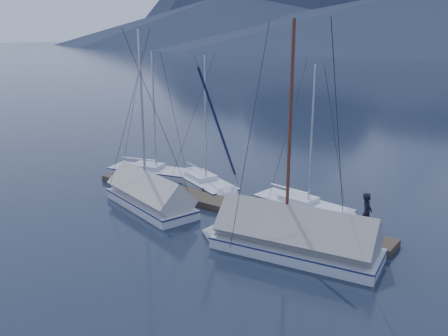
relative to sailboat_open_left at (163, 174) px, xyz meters
The scene contains 9 objects.
ground 7.97m from the sailboat_open_left, 32.81° to the right, with size 1000.00×1000.00×0.00m, color black.
dock 7.09m from the sailboat_open_left, 19.10° to the right, with size 18.00×1.50×0.54m.
mooring_posts 6.62m from the sailboat_open_left, 20.51° to the right, with size 15.12×1.52×0.35m.
sailboat_open_left is the anchor object (origin of this frame).
sailboat_open_mid 4.15m from the sailboat_open_left, ahead, with size 6.68×4.13×8.56m.
sailboat_open_right 10.92m from the sailboat_open_left, ahead, with size 6.41×2.75×8.25m.
sailboat_covered_near 12.79m from the sailboat_open_left, 23.07° to the right, with size 8.35×3.76×10.50m.
sailboat_covered_far 5.41m from the sailboat_open_left, 56.26° to the right, with size 7.48×3.93×10.06m.
person 14.37m from the sailboat_open_left, ahead, with size 0.69×0.45×1.89m, color black.
Camera 1 is at (14.12, -16.94, 8.88)m, focal length 38.00 mm.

